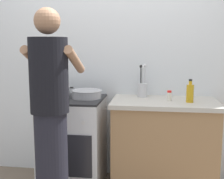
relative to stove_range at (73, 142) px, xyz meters
The scene contains 9 objects.
back_wall 1.03m from the stove_range, 32.64° to the left, with size 3.20×0.10×2.50m.
countertop 0.90m from the stove_range, ahead, with size 1.00×0.60×0.90m.
stove_range is the anchor object (origin of this frame).
pot 0.52m from the stove_range, 166.09° to the left, with size 0.28×0.21×0.11m.
mixing_bowl 0.52m from the stove_range, 10.62° to the left, with size 0.30×0.30×0.08m.
utensil_crock 0.89m from the stove_range, 14.71° to the left, with size 0.10×0.10×0.33m.
spice_bottle 1.07m from the stove_range, ahead, with size 0.04×0.04×0.10m.
oil_bottle 1.25m from the stove_range, ahead, with size 0.07×0.07×0.21m.
person 0.73m from the stove_range, 90.90° to the right, with size 0.41×0.50×1.70m.
Camera 1 is at (0.43, -2.59, 1.42)m, focal length 46.43 mm.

